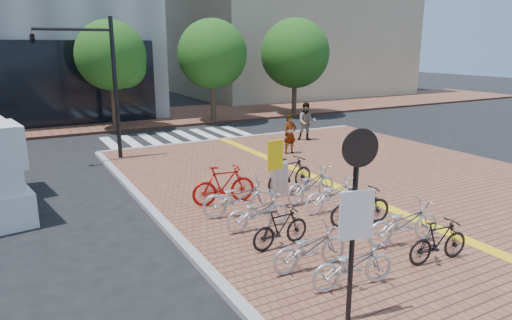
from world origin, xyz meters
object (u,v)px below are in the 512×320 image
bike_9 (333,194)px  notice_sign (356,204)px  bike_6 (439,241)px  bike_7 (404,223)px  bike_1 (310,248)px  pedestrian_a (290,134)px  bike_11 (290,174)px  bike_8 (361,206)px  traffic_light_pole (79,63)px  bike_4 (239,197)px  bike_0 (353,265)px  utility_box (279,179)px  bike_2 (281,228)px  yellow_sign (275,161)px  bike_3 (258,212)px  bike_10 (311,184)px  pedestrian_b (307,122)px  bike_5 (224,185)px

bike_9 → notice_sign: size_ratio=0.56×
bike_6 → bike_7: 1.03m
bike_1 → pedestrian_a: 10.56m
bike_9 → bike_11: size_ratio=1.00×
bike_8 → pedestrian_a: bearing=-11.7°
pedestrian_a → traffic_light_pole: 8.94m
bike_4 → bike_11: size_ratio=1.08×
traffic_light_pole → bike_0: bearing=-77.6°
utility_box → notice_sign: notice_sign is taller
pedestrian_a → bike_8: bearing=-112.1°
bike_2 → yellow_sign: (1.29, 2.40, 0.90)m
bike_11 → bike_3: bearing=122.6°
bike_10 → notice_sign: size_ratio=0.59×
bike_0 → pedestrian_b: size_ratio=0.95×
bike_5 → bike_6: (2.46, -5.62, -0.11)m
bike_2 → bike_5: bike_5 is taller
bike_0 → bike_9: 4.18m
bike_7 → utility_box: (-0.69, 4.46, 0.01)m
bike_1 → bike_7: bike_7 is taller
bike_2 → bike_9: bike_9 is taller
bike_7 → pedestrian_b: size_ratio=1.08×
bike_5 → bike_6: bearing=-151.2°
bike_9 → bike_10: bike_10 is taller
yellow_sign → bike_3: bearing=-135.5°
notice_sign → bike_0: bearing=47.8°
bike_0 → bike_1: 1.05m
bike_2 → bike_7: 2.89m
utility_box → traffic_light_pole: traffic_light_pole is taller
bike_4 → bike_8: size_ratio=1.14×
bike_6 → pedestrian_a: size_ratio=0.93×
bike_2 → bike_7: bike_7 is taller
bike_5 → utility_box: bearing=-89.2°
bike_6 → bike_10: size_ratio=0.80×
bike_11 → utility_box: 0.62m
bike_0 → bike_4: size_ratio=0.88×
bike_6 → pedestrian_b: size_ratio=0.85×
bike_11 → yellow_sign: size_ratio=0.95×
bike_7 → bike_10: (-0.09, 3.58, -0.01)m
bike_1 → bike_11: (2.52, 4.63, 0.10)m
bike_7 → bike_5: bearing=35.7°
bike_7 → bike_6: bearing=-174.7°
bike_1 → notice_sign: notice_sign is taller
bike_1 → bike_4: (0.08, 3.45, 0.06)m
bike_0 → pedestrian_a: size_ratio=1.04×
bike_6 → bike_11: 5.71m
bike_6 → traffic_light_pole: (-5.13, 12.92, 3.43)m
bike_6 → notice_sign: 3.59m
bike_5 → bike_10: bearing=-107.8°
bike_0 → pedestrian_b: 14.16m
bike_0 → bike_1: (-0.28, 1.01, 0.00)m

